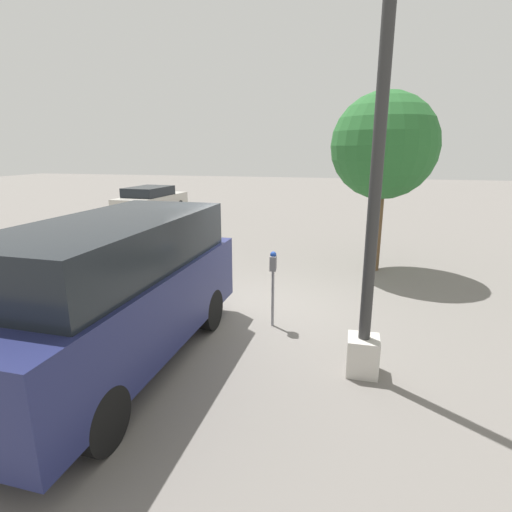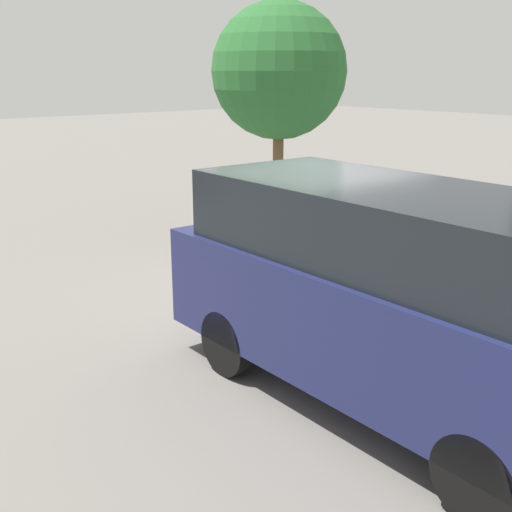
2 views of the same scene
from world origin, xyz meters
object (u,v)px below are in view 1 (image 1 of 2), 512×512
at_px(lamp_post, 372,233).
at_px(parked_van, 115,290).
at_px(parking_meter_near, 273,272).
at_px(car_distant, 151,200).
at_px(street_tree, 384,146).

relative_size(lamp_post, parked_van, 1.23).
relative_size(parking_meter_near, lamp_post, 0.23).
xyz_separation_m(parked_van, car_distant, (-12.80, -6.26, -0.42)).
xyz_separation_m(lamp_post, car_distant, (-12.18, -9.76, -1.29)).
bearing_deg(car_distant, lamp_post, -137.48).
distance_m(lamp_post, street_tree, 5.51).
xyz_separation_m(parked_van, street_tree, (-5.99, 3.89, 2.01)).
height_order(parking_meter_near, lamp_post, lamp_post).
relative_size(parking_meter_near, parked_van, 0.28).
bearing_deg(street_tree, lamp_post, -4.22).
bearing_deg(parking_meter_near, parked_van, -51.22).
distance_m(parking_meter_near, lamp_post, 2.26).
height_order(lamp_post, street_tree, lamp_post).
bearing_deg(car_distant, street_tree, -120.01).
relative_size(parked_van, street_tree, 1.11).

